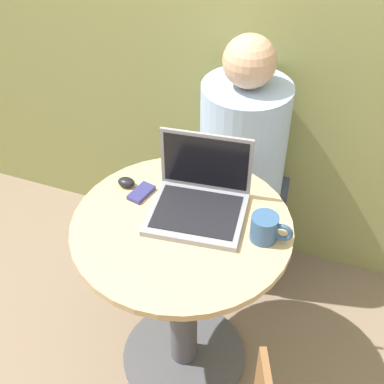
{
  "coord_description": "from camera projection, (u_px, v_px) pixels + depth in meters",
  "views": [
    {
      "loc": [
        0.47,
        -1.14,
        1.97
      ],
      "look_at": [
        0.02,
        0.05,
        0.87
      ],
      "focal_mm": 50.0,
      "sensor_mm": 36.0,
      "label": 1
    }
  ],
  "objects": [
    {
      "name": "coffee_cup",
      "position": [
        266.0,
        228.0,
        1.64
      ],
      "size": [
        0.13,
        0.09,
        0.09
      ],
      "color": "#335684",
      "rests_on": "round_table"
    },
    {
      "name": "cell_phone",
      "position": [
        141.0,
        193.0,
        1.82
      ],
      "size": [
        0.07,
        0.11,
        0.02
      ],
      "color": "navy",
      "rests_on": "round_table"
    },
    {
      "name": "round_table",
      "position": [
        183.0,
        279.0,
        1.9
      ],
      "size": [
        0.72,
        0.72,
        0.77
      ],
      "color": "#4C4C51",
      "rests_on": "ground_plane"
    },
    {
      "name": "person_seated",
      "position": [
        245.0,
        180.0,
        2.32
      ],
      "size": [
        0.37,
        0.55,
        1.18
      ],
      "color": "#3D4766",
      "rests_on": "ground_plane"
    },
    {
      "name": "computer_mouse",
      "position": [
        126.0,
        182.0,
        1.85
      ],
      "size": [
        0.06,
        0.05,
        0.03
      ],
      "color": "black",
      "rests_on": "round_table"
    },
    {
      "name": "laptop",
      "position": [
        200.0,
        198.0,
        1.74
      ],
      "size": [
        0.34,
        0.3,
        0.24
      ],
      "color": "gray",
      "rests_on": "round_table"
    },
    {
      "name": "ground_plane",
      "position": [
        184.0,
        356.0,
        2.22
      ],
      "size": [
        12.0,
        12.0,
        0.0
      ],
      "primitive_type": "plane",
      "color": "#7F6B56"
    }
  ]
}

